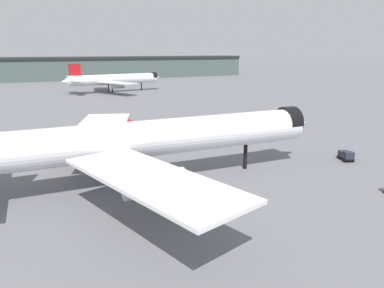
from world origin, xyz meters
name	(u,v)px	position (x,y,z in m)	size (l,w,h in m)	color
ground	(168,185)	(0.00, 0.00, 0.00)	(900.00, 900.00, 0.00)	slate
airliner_near_gate	(144,140)	(-2.93, 1.70, 6.82)	(59.81, 54.52, 15.50)	white
airliner_far_taxiway	(114,79)	(9.53, 125.80, 6.00)	(48.81, 43.81, 13.62)	white
terminal_building	(83,68)	(0.87, 212.91, 7.76)	(235.65, 48.85, 28.40)	#475651
service_truck_front	(127,126)	(0.40, 37.68, 1.59)	(2.82, 5.61, 3.00)	black
baggage_tug_wing	(346,155)	(33.95, 0.76, 0.97)	(2.58, 3.51, 1.85)	black
traffic_cone_near_nose	(84,137)	(-9.90, 34.76, 0.29)	(0.46, 0.46, 0.58)	#F2600C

